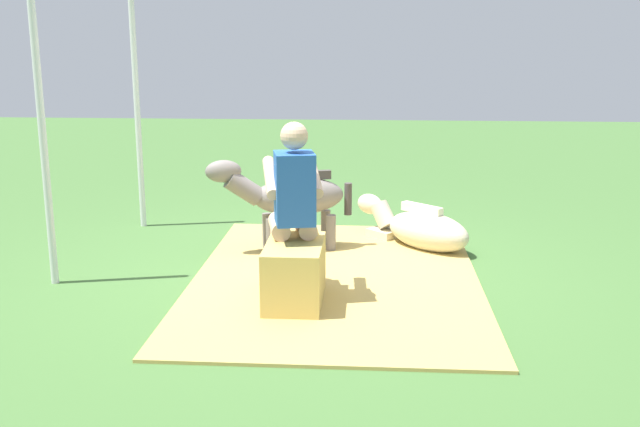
# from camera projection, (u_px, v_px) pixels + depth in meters

# --- Properties ---
(ground_plane) EXTENTS (24.00, 24.00, 0.00)m
(ground_plane) POSITION_uv_depth(u_px,v_px,m) (304.00, 272.00, 6.26)
(ground_plane) COLOR #426B33
(hay_patch) EXTENTS (3.39, 2.31, 0.02)m
(hay_patch) POSITION_uv_depth(u_px,v_px,m) (336.00, 278.00, 6.06)
(hay_patch) COLOR tan
(hay_patch) RESTS_ON ground
(hay_bale) EXTENTS (0.72, 0.41, 0.47)m
(hay_bale) POSITION_uv_depth(u_px,v_px,m) (295.00, 274.00, 5.43)
(hay_bale) COLOR tan
(hay_bale) RESTS_ON ground
(person_seated) EXTENTS (0.71, 0.50, 1.35)m
(person_seated) POSITION_uv_depth(u_px,v_px,m) (293.00, 202.00, 5.47)
(person_seated) COLOR #D8AD8C
(person_seated) RESTS_ON ground
(pony_standing) EXTENTS (0.61, 1.31, 0.88)m
(pony_standing) POSITION_uv_depth(u_px,v_px,m) (289.00, 197.00, 6.72)
(pony_standing) COLOR slate
(pony_standing) RESTS_ON ground
(pony_lying) EXTENTS (1.11, 1.17, 0.42)m
(pony_lying) POSITION_uv_depth(u_px,v_px,m) (420.00, 228.00, 6.93)
(pony_lying) COLOR beige
(pony_lying) RESTS_ON ground
(tent_pole_left) EXTENTS (0.06, 0.06, 2.49)m
(tent_pole_left) POSITION_uv_depth(u_px,v_px,m) (42.00, 129.00, 5.68)
(tent_pole_left) COLOR silver
(tent_pole_left) RESTS_ON ground
(tent_pole_right) EXTENTS (0.06, 0.06, 2.49)m
(tent_pole_right) POSITION_uv_depth(u_px,v_px,m) (137.00, 107.00, 7.50)
(tent_pole_right) COLOR silver
(tent_pole_right) RESTS_ON ground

